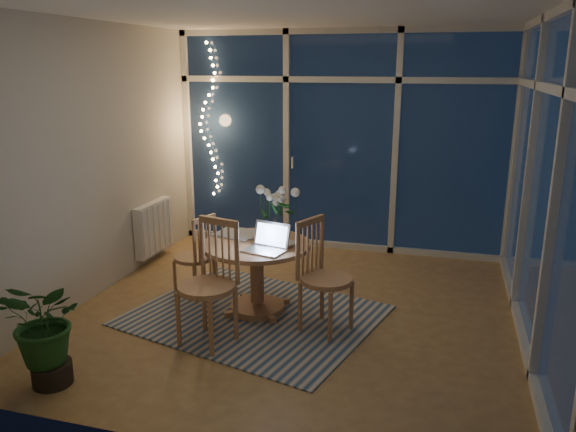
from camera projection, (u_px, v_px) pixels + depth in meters
The scene contains 25 objects.
floor at pixel (297, 311), 5.16m from camera, with size 4.00×4.00×0.00m, color brown.
ceiling at pixel (298, 12), 4.48m from camera, with size 4.00×4.00×0.00m, color silver.
wall_back at pixel (341, 142), 6.68m from camera, with size 4.00×0.04×2.60m, color beige.
wall_front at pixel (200, 240), 2.97m from camera, with size 4.00×0.04×2.60m, color beige.
wall_left at pixel (95, 162), 5.35m from camera, with size 0.04×4.00×2.60m, color beige.
wall_right at pixel (550, 186), 4.30m from camera, with size 0.04×4.00×2.60m, color beige.
window_wall_back at pixel (340, 143), 6.64m from camera, with size 4.00×0.10×2.60m, color silver.
window_wall_right at pixel (544, 185), 4.31m from camera, with size 0.10×4.00×2.60m, color silver.
radiator at pixel (154, 227), 6.41m from camera, with size 0.10×0.70×0.58m, color white.
fairy_lights at pixel (208, 121), 6.95m from camera, with size 0.24×0.10×1.85m, color #FAB364, non-canonical shape.
garden_patio at pixel (400, 199), 9.69m from camera, with size 12.00×6.00×0.10m, color black.
garden_fence at pixel (377, 139), 10.03m from camera, with size 11.00×0.08×1.80m, color #3A1D15.
neighbour_roof at pixel (410, 64), 12.40m from camera, with size 7.00×3.00×2.20m, color #33343D.
garden_shrubs at pixel (304, 185), 8.41m from camera, with size 0.90×0.90×0.90m, color black.
rug at pixel (254, 315), 5.07m from camera, with size 2.08×1.66×0.01m, color #BFAF9B.
dining_table at pixel (257, 278), 5.08m from camera, with size 0.97×0.97×0.66m, color #B0764F.
chair_left at pixel (194, 255), 5.39m from camera, with size 0.39×0.39×0.85m, color #B0764F.
chair_right at pixel (326, 277), 4.66m from camera, with size 0.45×0.45×0.98m, color #B0764F.
chair_front at pixel (206, 284), 4.44m from camera, with size 0.48×0.48×1.03m, color #B0764F.
laptop at pixel (264, 238), 4.73m from camera, with size 0.34×0.29×0.25m, color silver, non-canonical shape.
flower_vase at pixel (275, 227), 5.10m from camera, with size 0.20×0.20×0.21m, color white.
bowl at pixel (286, 244), 4.90m from camera, with size 0.15×0.15×0.04m, color silver.
newspapers at pixel (238, 234), 5.23m from camera, with size 0.39×0.30×0.02m, color silver.
phone at pixel (261, 250), 4.79m from camera, with size 0.10×0.05×0.01m, color black.
potted_plant at pixel (48, 335), 3.90m from camera, with size 0.54×0.47×0.76m, color #1A491B.
Camera 1 is at (1.22, -4.60, 2.20)m, focal length 35.00 mm.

